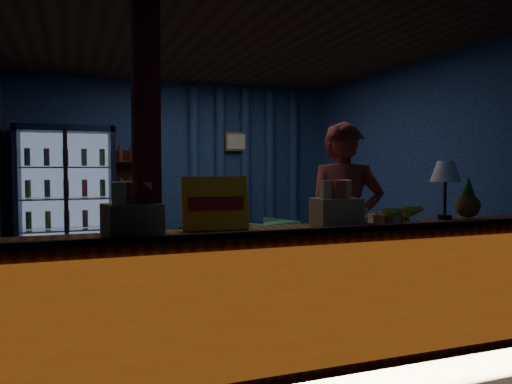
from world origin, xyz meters
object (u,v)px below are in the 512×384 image
green_chair (265,242)px  pastry_tray (387,220)px  shopkeeper (345,227)px  table_lamp (446,174)px

green_chair → pastry_tray: size_ratio=1.48×
shopkeeper → table_lamp: bearing=-1.3°
shopkeeper → table_lamp: (0.73, -0.35, 0.45)m
shopkeeper → pastry_tray: size_ratio=3.64×
green_chair → pastry_tray: 3.32m
shopkeeper → green_chair: size_ratio=2.45×
green_chair → table_lamp: table_lamp is taller
pastry_tray → table_lamp: size_ratio=1.01×
green_chair → pastry_tray: (-0.28, -3.24, 0.65)m
pastry_tray → table_lamp: bearing=8.8°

